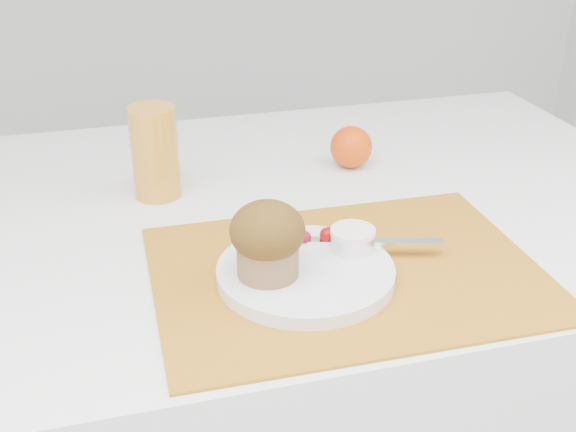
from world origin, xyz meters
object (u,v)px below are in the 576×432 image
object	(u,v)px
orange	(351,147)
juice_glass	(155,152)
table	(291,396)
muffin	(267,239)
plate	(306,273)

from	to	relation	value
orange	juice_glass	distance (m)	0.32
table	juice_glass	xyz separation A→B (m)	(-0.19, 0.07, 0.44)
muffin	orange	bearing A→B (deg)	55.96
plate	orange	size ratio (longest dim) A/B	3.12
table	muffin	bearing A→B (deg)	-111.98
table	juice_glass	world-z (taller)	juice_glass
plate	juice_glass	size ratio (longest dim) A/B	1.54
plate	juice_glass	bearing A→B (deg)	116.14
table	plate	xyz separation A→B (m)	(-0.04, -0.22, 0.39)
table	muffin	xyz separation A→B (m)	(-0.09, -0.23, 0.44)
plate	muffin	size ratio (longest dim) A/B	2.33
plate	muffin	bearing A→B (deg)	-175.23
plate	juice_glass	distance (m)	0.33
orange	muffin	size ratio (longest dim) A/B	0.75
orange	juice_glass	bearing A→B (deg)	-174.95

